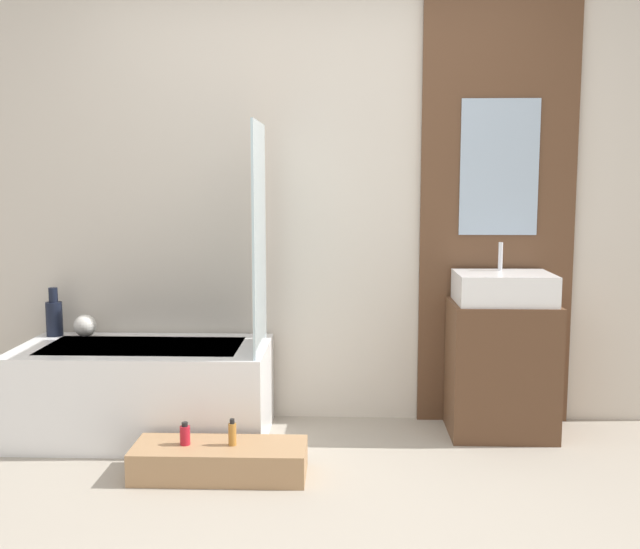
% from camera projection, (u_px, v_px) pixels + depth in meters
% --- Properties ---
extents(ground_plane, '(12.00, 12.00, 0.00)m').
position_uv_depth(ground_plane, '(304.00, 545.00, 2.84)').
color(ground_plane, '#A39989').
extents(wall_tiled_back, '(4.20, 0.06, 2.60)m').
position_uv_depth(wall_tiled_back, '(319.00, 194.00, 4.25)').
color(wall_tiled_back, beige).
rests_on(wall_tiled_back, ground_plane).
extents(wall_wood_accent, '(0.86, 0.04, 2.60)m').
position_uv_depth(wall_wood_accent, '(498.00, 193.00, 4.16)').
color(wall_wood_accent, brown).
rests_on(wall_wood_accent, ground_plane).
extents(bathtub, '(1.33, 0.67, 0.50)m').
position_uv_depth(bathtub, '(144.00, 391.00, 4.03)').
color(bathtub, white).
rests_on(bathtub, ground_plane).
extents(glass_shower_screen, '(0.01, 0.51, 1.17)m').
position_uv_depth(glass_shower_screen, '(259.00, 238.00, 3.84)').
color(glass_shower_screen, silver).
rests_on(glass_shower_screen, bathtub).
extents(wooden_step_bench, '(0.81, 0.31, 0.15)m').
position_uv_depth(wooden_step_bench, '(220.00, 460.00, 3.50)').
color(wooden_step_bench, '#A87F56').
rests_on(wooden_step_bench, ground_plane).
extents(vanity_cabinet, '(0.56, 0.42, 0.72)m').
position_uv_depth(vanity_cabinet, '(501.00, 369.00, 4.05)').
color(vanity_cabinet, brown).
rests_on(vanity_cabinet, ground_plane).
extents(sink, '(0.51, 0.39, 0.32)m').
position_uv_depth(sink, '(504.00, 288.00, 4.00)').
color(sink, white).
rests_on(sink, vanity_cabinet).
extents(vase_tall_dark, '(0.09, 0.09, 0.28)m').
position_uv_depth(vase_tall_dark, '(54.00, 316.00, 4.24)').
color(vase_tall_dark, black).
rests_on(vase_tall_dark, bathtub).
extents(vase_round_light, '(0.13, 0.13, 0.13)m').
position_uv_depth(vase_round_light, '(85.00, 326.00, 4.22)').
color(vase_round_light, silver).
rests_on(vase_round_light, bathtub).
extents(bottle_soap_primary, '(0.05, 0.05, 0.11)m').
position_uv_depth(bottle_soap_primary, '(185.00, 435.00, 3.49)').
color(bottle_soap_primary, '#B21928').
rests_on(bottle_soap_primary, wooden_step_bench).
extents(bottle_soap_secondary, '(0.04, 0.04, 0.13)m').
position_uv_depth(bottle_soap_secondary, '(232.00, 433.00, 3.48)').
color(bottle_soap_secondary, '#B2752D').
rests_on(bottle_soap_secondary, wooden_step_bench).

